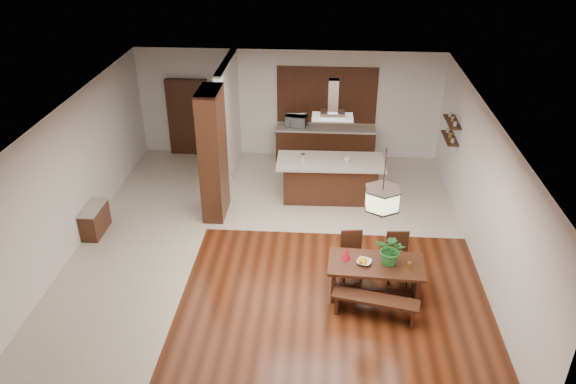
# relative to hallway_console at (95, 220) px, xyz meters

# --- Properties ---
(room_shell) EXTENTS (9.00, 9.04, 2.92)m
(room_shell) POSITION_rel_hallway_console_xyz_m (3.81, -0.20, 1.75)
(room_shell) COLOR #3B180A
(room_shell) RESTS_ON ground
(tile_hallway) EXTENTS (2.50, 9.00, 0.01)m
(tile_hallway) POSITION_rel_hallway_console_xyz_m (1.06, -0.20, -0.31)
(tile_hallway) COLOR beige
(tile_hallway) RESTS_ON ground
(tile_kitchen) EXTENTS (5.50, 4.00, 0.01)m
(tile_kitchen) POSITION_rel_hallway_console_xyz_m (5.06, 2.30, -0.31)
(tile_kitchen) COLOR beige
(tile_kitchen) RESTS_ON ground
(soffit_band) EXTENTS (8.00, 9.00, 0.02)m
(soffit_band) POSITION_rel_hallway_console_xyz_m (3.81, -0.20, 2.57)
(soffit_band) COLOR #421D10
(soffit_band) RESTS_ON room_shell
(partition_pier) EXTENTS (0.45, 1.00, 2.90)m
(partition_pier) POSITION_rel_hallway_console_xyz_m (2.41, 1.00, 1.14)
(partition_pier) COLOR black
(partition_pier) RESTS_ON ground
(partition_stub) EXTENTS (0.18, 2.40, 2.90)m
(partition_stub) POSITION_rel_hallway_console_xyz_m (2.41, 3.10, 1.14)
(partition_stub) COLOR silver
(partition_stub) RESTS_ON ground
(hallway_console) EXTENTS (0.37, 0.88, 0.63)m
(hallway_console) POSITION_rel_hallway_console_xyz_m (0.00, 0.00, 0.00)
(hallway_console) COLOR black
(hallway_console) RESTS_ON ground
(hallway_doorway) EXTENTS (1.10, 0.20, 2.10)m
(hallway_doorway) POSITION_rel_hallway_console_xyz_m (1.11, 4.20, 0.74)
(hallway_doorway) COLOR black
(hallway_doorway) RESTS_ON ground
(rear_counter) EXTENTS (2.60, 0.62, 0.95)m
(rear_counter) POSITION_rel_hallway_console_xyz_m (4.81, 4.00, 0.16)
(rear_counter) COLOR black
(rear_counter) RESTS_ON ground
(kitchen_window) EXTENTS (2.60, 0.08, 1.50)m
(kitchen_window) POSITION_rel_hallway_console_xyz_m (4.81, 4.26, 1.44)
(kitchen_window) COLOR brown
(kitchen_window) RESTS_ON room_shell
(shelf_lower) EXTENTS (0.26, 0.90, 0.04)m
(shelf_lower) POSITION_rel_hallway_console_xyz_m (7.68, 2.40, 1.08)
(shelf_lower) COLOR black
(shelf_lower) RESTS_ON room_shell
(shelf_upper) EXTENTS (0.26, 0.90, 0.04)m
(shelf_upper) POSITION_rel_hallway_console_xyz_m (7.68, 2.40, 1.49)
(shelf_upper) COLOR black
(shelf_upper) RESTS_ON room_shell
(dining_table) EXTENTS (1.71, 0.92, 0.70)m
(dining_table) POSITION_rel_hallway_console_xyz_m (5.77, -1.69, 0.20)
(dining_table) COLOR black
(dining_table) RESTS_ON ground
(dining_bench) EXTENTS (1.50, 0.62, 0.41)m
(dining_bench) POSITION_rel_hallway_console_xyz_m (5.74, -2.29, -0.11)
(dining_bench) COLOR black
(dining_bench) RESTS_ON ground
(dining_chair_left) EXTENTS (0.45, 0.45, 0.91)m
(dining_chair_left) POSITION_rel_hallway_console_xyz_m (5.38, -1.16, 0.14)
(dining_chair_left) COLOR black
(dining_chair_left) RESTS_ON ground
(dining_chair_right) EXTENTS (0.45, 0.45, 0.94)m
(dining_chair_right) POSITION_rel_hallway_console_xyz_m (6.21, -1.20, 0.16)
(dining_chair_right) COLOR black
(dining_chair_right) RESTS_ON ground
(pendant_lantern) EXTENTS (0.64, 0.64, 1.31)m
(pendant_lantern) POSITION_rel_hallway_console_xyz_m (5.77, -1.69, 1.93)
(pendant_lantern) COLOR beige
(pendant_lantern) RESTS_ON room_shell
(foliage_plant) EXTENTS (0.66, 0.63, 0.58)m
(foliage_plant) POSITION_rel_hallway_console_xyz_m (6.01, -1.68, 0.67)
(foliage_plant) COLOR #27772C
(foliage_plant) RESTS_ON dining_table
(fruit_bowl) EXTENTS (0.33, 0.33, 0.06)m
(fruit_bowl) POSITION_rel_hallway_console_xyz_m (5.55, -1.72, 0.41)
(fruit_bowl) COLOR beige
(fruit_bowl) RESTS_ON dining_table
(napkin_cone) EXTENTS (0.18, 0.18, 0.24)m
(napkin_cone) POSITION_rel_hallway_console_xyz_m (5.24, -1.60, 0.50)
(napkin_cone) COLOR red
(napkin_cone) RESTS_ON dining_table
(gold_ornament) EXTENTS (0.08, 0.08, 0.11)m
(gold_ornament) POSITION_rel_hallway_console_xyz_m (6.32, -1.78, 0.43)
(gold_ornament) COLOR gold
(gold_ornament) RESTS_ON dining_table
(kitchen_island) EXTENTS (2.48, 1.13, 1.02)m
(kitchen_island) POSITION_rel_hallway_console_xyz_m (4.95, 1.85, 0.21)
(kitchen_island) COLOR black
(kitchen_island) RESTS_ON ground
(range_hood) EXTENTS (0.90, 0.55, 0.87)m
(range_hood) POSITION_rel_hallway_console_xyz_m (4.95, 1.86, 2.15)
(range_hood) COLOR silver
(range_hood) RESTS_ON room_shell
(island_cup) EXTENTS (0.17, 0.17, 0.10)m
(island_cup) POSITION_rel_hallway_console_xyz_m (5.32, 1.78, 0.75)
(island_cup) COLOR silver
(island_cup) RESTS_ON kitchen_island
(microwave) EXTENTS (0.59, 0.45, 0.30)m
(microwave) POSITION_rel_hallway_console_xyz_m (4.03, 4.04, 0.78)
(microwave) COLOR #ACADB3
(microwave) RESTS_ON rear_counter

